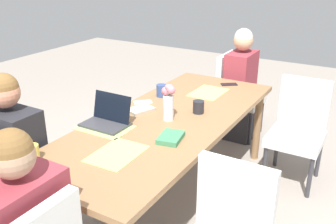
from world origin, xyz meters
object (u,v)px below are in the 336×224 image
person_far_left_near (17,168)px  book_blue_cover (141,110)px  person_head_right_left_far (240,91)px  chair_head_right_left_far (235,91)px  laptop_far_left_near (107,119)px  book_red_cover (171,138)px  dining_table (168,127)px  chair_near_right_near (299,126)px  phone_black (229,84)px  flower_vase (168,100)px  coffee_mug_near_right (198,107)px  chair_far_left_near (2,174)px  coffee_mug_near_left (161,91)px  phone_silver (143,102)px  coffee_mug_centre_left (33,153)px

person_far_left_near → book_blue_cover: size_ratio=5.97×
person_head_right_left_far → person_far_left_near: bearing=162.2°
chair_head_right_left_far → laptop_far_left_near: size_ratio=2.81×
person_head_right_left_far → book_red_cover: bearing=-174.6°
dining_table → person_far_left_near: (-0.83, 0.70, -0.14)m
chair_near_right_near → phone_black: chair_near_right_near is taller
person_head_right_left_far → flower_vase: (-1.47, 0.02, 0.37)m
coffee_mug_near_right → flower_vase: bearing=150.2°
laptop_far_left_near → coffee_mug_near_right: 0.71m
chair_head_right_left_far → person_head_right_left_far: 0.10m
book_red_cover → book_blue_cover: bearing=44.1°
chair_far_left_near → book_blue_cover: chair_far_left_near is taller
person_far_left_near → chair_head_right_left_far: (2.34, -0.66, -0.03)m
coffee_mug_near_left → dining_table: bearing=-142.6°
phone_black → person_head_right_left_far: bearing=-119.9°
person_far_left_near → coffee_mug_near_right: (1.05, -0.85, 0.26)m
person_head_right_left_far → coffee_mug_near_left: bearing=162.9°
dining_table → book_blue_cover: (0.01, 0.26, 0.08)m
chair_near_right_near → coffee_mug_near_right: bearing=137.8°
chair_far_left_near → chair_near_right_near: bearing=-40.3°
person_head_right_left_far → flower_vase: bearing=179.3°
chair_far_left_near → book_red_cover: bearing=-57.7°
dining_table → phone_silver: (0.18, 0.35, 0.08)m
chair_far_left_near → coffee_mug_centre_left: (-0.04, -0.39, 0.29)m
chair_head_right_left_far → laptop_far_left_near: 1.87m
chair_head_right_left_far → chair_near_right_near: 1.02m
chair_head_right_left_far → coffee_mug_near_left: 1.19m
book_blue_cover → coffee_mug_near_left: bearing=25.1°
coffee_mug_centre_left → book_blue_cover: size_ratio=0.48×
chair_head_right_left_far → book_blue_cover: (-1.49, 0.22, 0.25)m
chair_head_right_left_far → person_head_right_left_far: person_head_right_left_far is taller
laptop_far_left_near → phone_silver: size_ratio=2.13×
person_head_right_left_far → flower_vase: size_ratio=4.36×
person_far_left_near → chair_near_right_near: person_far_left_near is taller
flower_vase → phone_black: bearing=-4.1°
person_head_right_left_far → coffee_mug_near_left: size_ratio=11.32×
chair_far_left_near → laptop_far_left_near: size_ratio=2.81×
flower_vase → book_red_cover: flower_vase is taller
chair_near_right_near → flower_vase: (-0.93, 0.76, 0.39)m
dining_table → chair_near_right_near: bearing=-40.6°
book_blue_cover → chair_head_right_left_far: bearing=11.3°
chair_far_left_near → laptop_far_left_near: laptop_far_left_near is taller
flower_vase → book_blue_cover: bearing=83.2°
person_head_right_left_far → book_blue_cover: bearing=168.6°
chair_near_right_near → phone_silver: (-0.73, 1.13, 0.24)m
coffee_mug_centre_left → chair_far_left_near: bearing=84.5°
person_head_right_left_far → phone_black: (-0.46, -0.05, 0.22)m
laptop_far_left_near → coffee_mug_centre_left: laptop_far_left_near is taller
flower_vase → phone_black: flower_vase is taller
chair_far_left_near → coffee_mug_near_left: chair_far_left_near is taller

